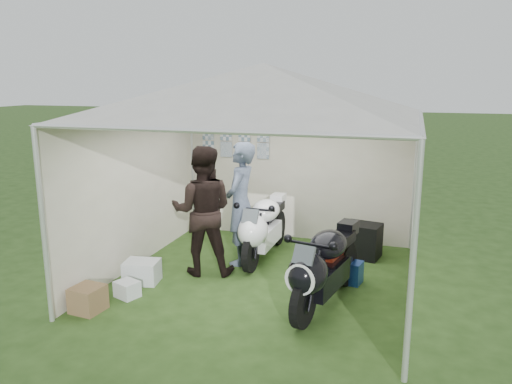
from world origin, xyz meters
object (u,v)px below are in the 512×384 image
at_px(motorcycle_black, 323,266).
at_px(crate_0, 142,272).
at_px(equipment_box, 362,240).
at_px(person_blue_jacket, 241,204).
at_px(crate_1, 88,299).
at_px(paddock_stand, 347,271).
at_px(crate_2, 127,289).
at_px(canopy_tent, 264,96).
at_px(motorcycle_white, 263,226).
at_px(person_dark_jacket, 203,211).

bearing_deg(motorcycle_black, crate_0, -168.90).
distance_m(equipment_box, crate_0, 3.46).
xyz_separation_m(person_blue_jacket, crate_1, (-1.24, -2.15, -0.78)).
relative_size(paddock_stand, equipment_box, 0.76).
bearing_deg(paddock_stand, crate_0, -162.39).
distance_m(motorcycle_black, crate_2, 2.57).
distance_m(canopy_tent, equipment_box, 2.93).
bearing_deg(equipment_box, crate_0, -145.20).
relative_size(crate_0, crate_1, 1.32).
relative_size(motorcycle_white, person_dark_jacket, 1.04).
bearing_deg(person_blue_jacket, crate_0, -42.41).
distance_m(motorcycle_white, person_dark_jacket, 1.12).
relative_size(person_dark_jacket, person_blue_jacket, 1.00).
bearing_deg(crate_1, paddock_stand, 32.68).
bearing_deg(paddock_stand, motorcycle_black, -101.60).
xyz_separation_m(person_dark_jacket, person_blue_jacket, (0.39, 0.55, 0.00)).
bearing_deg(crate_1, canopy_tent, 43.80).
distance_m(motorcycle_white, crate_2, 2.33).
height_order(person_dark_jacket, person_blue_jacket, person_blue_jacket).
relative_size(paddock_stand, crate_2, 1.43).
height_order(canopy_tent, crate_0, canopy_tent).
xyz_separation_m(motorcycle_black, equipment_box, (0.28, 2.00, -0.28)).
bearing_deg(person_blue_jacket, crate_2, -30.88).
xyz_separation_m(motorcycle_white, person_dark_jacket, (-0.66, -0.81, 0.41)).
bearing_deg(crate_1, crate_2, 64.71).
height_order(paddock_stand, person_dark_jacket, person_dark_jacket).
relative_size(person_blue_jacket, equipment_box, 3.44).
height_order(canopy_tent, motorcycle_white, canopy_tent).
relative_size(motorcycle_white, motorcycle_black, 0.98).
bearing_deg(motorcycle_black, equipment_box, 93.48).
height_order(motorcycle_black, crate_2, motorcycle_black).
bearing_deg(crate_1, person_dark_jacket, 61.83).
height_order(motorcycle_white, crate_2, motorcycle_white).
bearing_deg(crate_2, canopy_tent, 37.85).
bearing_deg(paddock_stand, motorcycle_white, 158.92).
xyz_separation_m(motorcycle_white, crate_1, (-1.52, -2.40, -0.38)).
height_order(paddock_stand, person_blue_jacket, person_blue_jacket).
relative_size(canopy_tent, person_dark_jacket, 3.00).
bearing_deg(crate_0, motorcycle_black, -0.50).
bearing_deg(motorcycle_white, crate_1, -121.20).
distance_m(person_dark_jacket, crate_2, 1.51).
bearing_deg(motorcycle_white, crate_2, -122.89).
relative_size(motorcycle_white, equipment_box, 3.55).
height_order(crate_0, crate_1, crate_1).
height_order(person_dark_jacket, crate_2, person_dark_jacket).
xyz_separation_m(motorcycle_white, paddock_stand, (1.39, -0.54, -0.38)).
xyz_separation_m(motorcycle_white, person_blue_jacket, (-0.28, -0.25, 0.41)).
distance_m(person_blue_jacket, crate_2, 2.10).
distance_m(person_blue_jacket, crate_0, 1.76).
distance_m(canopy_tent, crate_2, 3.12).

